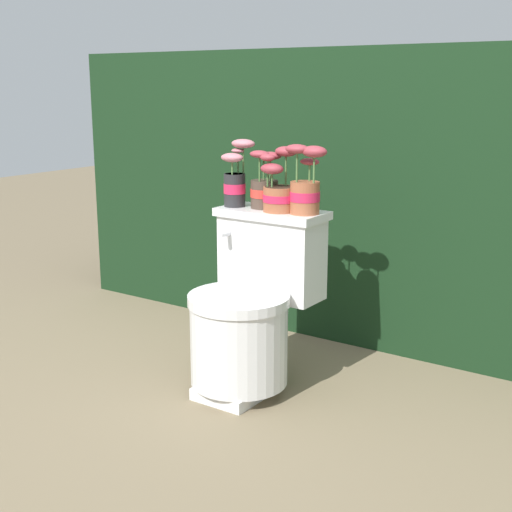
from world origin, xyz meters
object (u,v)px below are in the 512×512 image
Objects in this scene: potted_plant_left at (236,178)px; potted_plant_midright at (305,186)px; potted_plant_midleft at (265,186)px; potted_plant_middle at (279,190)px; toilet at (251,311)px.

potted_plant_midright is (0.30, 0.01, -0.01)m from potted_plant_left.
potted_plant_left is 0.30m from potted_plant_midright.
potted_plant_left reaches higher than potted_plant_midright.
potted_plant_midleft is 0.93× the size of potted_plant_middle.
potted_plant_left is at bearing -178.18° from potted_plant_midright.
potted_plant_midright is (0.15, 0.13, 0.46)m from toilet.
potted_plant_left is 0.20m from potted_plant_middle.
potted_plant_left is 1.07× the size of potted_plant_middle.
toilet is 2.62× the size of potted_plant_midright.
toilet is 0.45m from potted_plant_middle.
potted_plant_middle reaches higher than potted_plant_midleft.
potted_plant_midleft is at bearing 160.59° from potted_plant_middle.
potted_plant_midleft is at bearing 105.14° from toilet.
potted_plant_left is (-0.15, 0.12, 0.47)m from toilet.
potted_plant_midright is (0.19, -0.02, 0.01)m from potted_plant_midleft.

